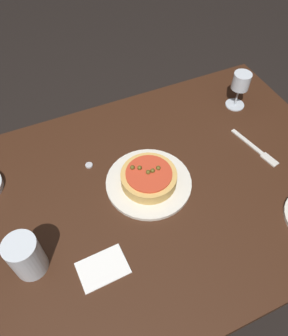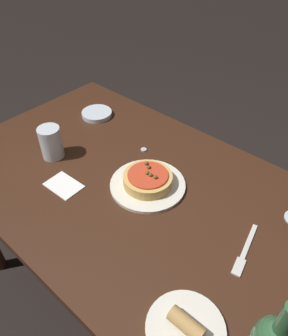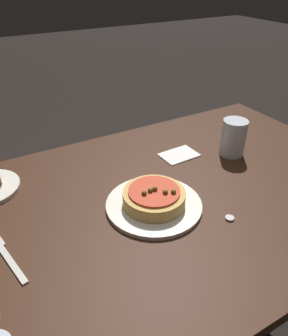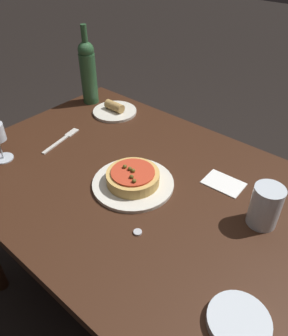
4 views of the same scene
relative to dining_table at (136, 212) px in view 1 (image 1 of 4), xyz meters
The scene contains 9 objects.
ground_plane 0.67m from the dining_table, ahead, with size 14.00×14.00×0.00m, color black.
dining_table is the anchor object (origin of this frame).
dinner_plate 0.12m from the dining_table, 153.92° to the right, with size 0.27×0.27×0.01m.
pizza 0.14m from the dining_table, 153.79° to the right, with size 0.17×0.17×0.05m.
wine_glass 0.59m from the dining_table, 155.97° to the right, with size 0.07×0.07×0.14m.
water_cup 0.38m from the dining_table, 14.97° to the left, with size 0.08×0.08×0.13m.
fork 0.46m from the dining_table, behind, with size 0.06×0.20×0.00m.
paper_napkin 0.26m from the dining_table, 45.74° to the left, with size 0.13×0.09×0.00m.
bottle_cap 0.22m from the dining_table, 62.24° to the right, with size 0.02×0.02×0.01m.
Camera 1 is at (0.20, 0.51, 1.60)m, focal length 35.00 mm.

